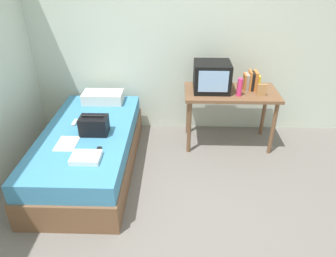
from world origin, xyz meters
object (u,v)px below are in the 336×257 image
(water_bottle, at_px, (239,87))
(tv, at_px, (212,77))
(remote_silver, at_px, (74,123))
(folded_towel, at_px, (86,157))
(book_row, at_px, (251,81))
(remote_dark, at_px, (98,152))
(pillow, at_px, (103,97))
(bed, at_px, (89,150))
(magazine, at_px, (67,144))
(handbag, at_px, (94,125))
(desk, at_px, (230,98))
(picture_frame, at_px, (261,90))

(water_bottle, bearing_deg, tv, 154.58)
(remote_silver, bearing_deg, folded_towel, -65.96)
(book_row, height_order, remote_dark, book_row)
(tv, xyz_separation_m, remote_silver, (-1.62, -0.49, -0.40))
(water_bottle, relative_size, remote_silver, 1.51)
(pillow, xyz_separation_m, folded_towel, (0.11, -1.32, -0.04))
(bed, xyz_separation_m, folded_towel, (0.14, -0.55, 0.29))
(bed, distance_m, magazine, 0.41)
(folded_towel, bearing_deg, handbag, 93.56)
(water_bottle, distance_m, magazine, 2.08)
(remote_silver, distance_m, folded_towel, 0.79)
(desk, xyz_separation_m, remote_silver, (-1.87, -0.48, -0.12))
(tv, xyz_separation_m, pillow, (-1.40, 0.11, -0.34))
(bed, distance_m, desk, 1.85)
(book_row, bearing_deg, water_bottle, -132.17)
(desk, xyz_separation_m, folded_towel, (-1.55, -1.20, -0.11))
(tv, xyz_separation_m, water_bottle, (0.32, -0.15, -0.07))
(tv, bearing_deg, book_row, 5.43)
(remote_silver, bearing_deg, magazine, -84.05)
(bed, distance_m, folded_towel, 0.64)
(remote_dark, xyz_separation_m, remote_silver, (-0.41, 0.59, 0.00))
(bed, relative_size, desk, 1.72)
(tv, relative_size, magazine, 1.52)
(book_row, distance_m, handbag, 2.00)
(bed, distance_m, handbag, 0.39)
(pillow, distance_m, remote_dark, 1.21)
(book_row, bearing_deg, remote_dark, -146.42)
(book_row, relative_size, magazine, 0.84)
(desk, relative_size, water_bottle, 5.32)
(bed, bearing_deg, tv, 24.69)
(water_bottle, bearing_deg, book_row, 47.83)
(picture_frame, bearing_deg, folded_towel, -150.51)
(handbag, bearing_deg, water_bottle, 18.76)
(book_row, xyz_separation_m, remote_dark, (-1.71, -1.14, -0.33))
(remote_dark, bearing_deg, water_bottle, 31.44)
(folded_towel, bearing_deg, book_row, 35.06)
(pillow, relative_size, magazine, 1.79)
(tv, distance_m, water_bottle, 0.36)
(pillow, height_order, remote_silver, pillow)
(magazine, relative_size, remote_silver, 2.01)
(water_bottle, height_order, pillow, water_bottle)
(handbag, relative_size, folded_towel, 1.07)
(desk, bearing_deg, book_row, 14.25)
(bed, relative_size, folded_towel, 7.14)
(water_bottle, xyz_separation_m, picture_frame, (0.27, 0.00, -0.03))
(bed, height_order, pillow, pillow)
(desk, xyz_separation_m, pillow, (-1.66, 0.12, -0.06))
(book_row, bearing_deg, magazine, -154.54)
(tv, xyz_separation_m, magazine, (-1.57, -0.94, -0.41))
(remote_silver, bearing_deg, desk, 14.38)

